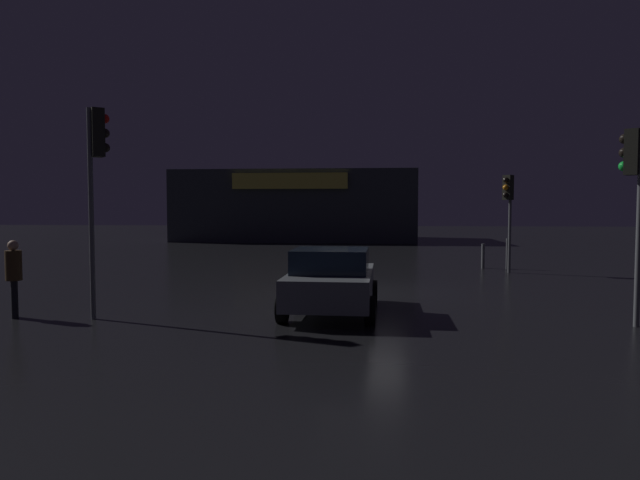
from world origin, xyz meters
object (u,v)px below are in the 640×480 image
object	(u,v)px
car_near	(331,280)
traffic_signal_main	(97,158)
store_building	(299,206)
pedestrian	(14,273)
traffic_signal_opposite	(508,199)
traffic_signal_cross_left	(633,177)

from	to	relation	value
car_near	traffic_signal_main	bearing A→B (deg)	-167.73
store_building	pedestrian	distance (m)	31.62
traffic_signal_main	car_near	distance (m)	5.78
store_building	car_near	xyz separation A→B (m)	(4.64, -30.30, -1.79)
traffic_signal_opposite	pedestrian	world-z (taller)	traffic_signal_opposite
car_near	pedestrian	world-z (taller)	pedestrian
store_building	traffic_signal_main	world-z (taller)	store_building
traffic_signal_opposite	pedestrian	bearing A→B (deg)	-142.39
traffic_signal_main	traffic_signal_opposite	size ratio (longest dim) A/B	1.26
traffic_signal_main	store_building	bearing A→B (deg)	89.35
traffic_signal_main	traffic_signal_cross_left	world-z (taller)	traffic_signal_main
traffic_signal_main	car_near	world-z (taller)	traffic_signal_main
traffic_signal_main	car_near	xyz separation A→B (m)	(4.99, 1.09, -2.71)
traffic_signal_main	car_near	size ratio (longest dim) A/B	1.15
car_near	traffic_signal_cross_left	bearing A→B (deg)	-7.92
traffic_signal_cross_left	pedestrian	world-z (taller)	traffic_signal_cross_left
traffic_signal_main	traffic_signal_opposite	world-z (taller)	traffic_signal_main
car_near	pedestrian	bearing A→B (deg)	-170.08
traffic_signal_cross_left	pedestrian	distance (m)	13.20
car_near	pedestrian	distance (m)	6.98
traffic_signal_main	traffic_signal_opposite	xyz separation A→B (m)	(10.89, 9.72, -0.72)
store_building	traffic_signal_main	xyz separation A→B (m)	(-0.35, -31.38, 0.93)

